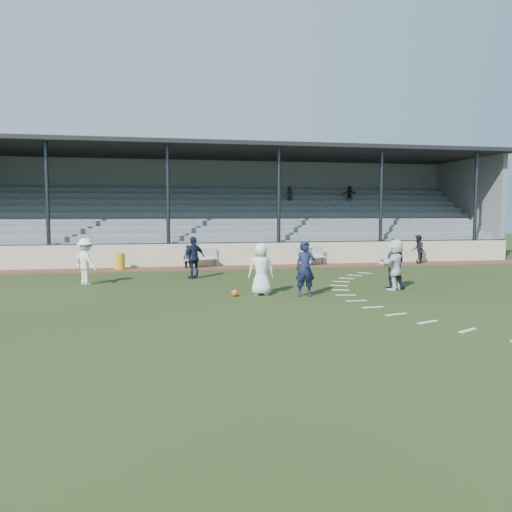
{
  "coord_description": "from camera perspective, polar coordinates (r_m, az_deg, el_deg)",
  "views": [
    {
      "loc": [
        -3.33,
        -15.16,
        2.87
      ],
      "look_at": [
        0.0,
        2.5,
        1.3
      ],
      "focal_mm": 35.0,
      "sensor_mm": 36.0,
      "label": 1
    }
  ],
  "objects": [
    {
      "name": "player_navy_mid",
      "position": [
        19.45,
        15.39,
        -0.87
      ],
      "size": [
        1.13,
        1.02,
        1.89
      ],
      "primitive_type": "imported",
      "rotation": [
        0.0,
        0.0,
        2.73
      ],
      "color": "#141937",
      "rests_on": "ground"
    },
    {
      "name": "player_navy_lead",
      "position": [
        17.08,
        5.66,
        -1.49
      ],
      "size": [
        0.71,
        0.48,
        1.9
      ],
      "primitive_type": "imported",
      "rotation": [
        0.0,
        0.0,
        -0.04
      ],
      "color": "#141937",
      "rests_on": "ground"
    },
    {
      "name": "bench_left",
      "position": [
        26.19,
        -6.41,
        -0.04
      ],
      "size": [
        2.0,
        1.2,
        0.95
      ],
      "rotation": [
        0.0,
        0.0,
        0.39
      ],
      "color": "beige",
      "rests_on": "cinder_track"
    },
    {
      "name": "player_navy_wing",
      "position": [
        21.82,
        -7.1,
        -0.17
      ],
      "size": [
        1.15,
        0.95,
        1.84
      ],
      "primitive_type": "imported",
      "rotation": [
        0.0,
        0.0,
        3.7
      ],
      "color": "#141937",
      "rests_on": "ground"
    },
    {
      "name": "player_white_wing",
      "position": [
        20.91,
        -18.85,
        -0.59
      ],
      "size": [
        1.31,
        1.36,
        1.87
      ],
      "primitive_type": "imported",
      "rotation": [
        0.0,
        0.0,
        2.29
      ],
      "color": "white",
      "rests_on": "ground"
    },
    {
      "name": "bench_right",
      "position": [
        27.07,
        6.17,
        0.12
      ],
      "size": [
        2.0,
        1.21,
        0.95
      ],
      "rotation": [
        0.0,
        0.0,
        0.4
      ],
      "color": "beige",
      "rests_on": "cinder_track"
    },
    {
      "name": "official",
      "position": [
        29.37,
        18.01,
        0.75
      ],
      "size": [
        0.93,
        0.98,
        1.6
      ],
      "primitive_type": "imported",
      "rotation": [
        0.0,
        0.0,
        4.15
      ],
      "color": "black",
      "rests_on": "cinder_track"
    },
    {
      "name": "sub_left_far",
      "position": [
        25.99,
        -7.74,
        -0.15
      ],
      "size": [
        0.64,
        0.28,
        1.08
      ],
      "primitive_type": "imported",
      "rotation": [
        0.0,
        0.0,
        3.11
      ],
      "color": "black",
      "rests_on": "cinder_track"
    },
    {
      "name": "grandstand",
      "position": [
        31.6,
        -4.63,
        3.77
      ],
      "size": [
        34.6,
        9.0,
        6.61
      ],
      "color": "slate",
      "rests_on": "ground"
    },
    {
      "name": "sub_right",
      "position": [
        27.0,
        5.7,
        0.24
      ],
      "size": [
        0.92,
        0.75,
        1.25
      ],
      "primitive_type": "imported",
      "rotation": [
        0.0,
        0.0,
        2.72
      ],
      "color": "black",
      "rests_on": "cinder_track"
    },
    {
      "name": "retaining_wall",
      "position": [
        27.01,
        -3.56,
        0.16
      ],
      "size": [
        34.0,
        0.18,
        1.2
      ],
      "primitive_type": "cube",
      "color": "beige",
      "rests_on": "ground"
    },
    {
      "name": "penalty_arc",
      "position": [
        17.13,
        15.33,
        -4.81
      ],
      "size": [
        3.89,
        14.63,
        0.01
      ],
      "color": "silver",
      "rests_on": "ground"
    },
    {
      "name": "ground",
      "position": [
        15.78,
        1.69,
        -5.49
      ],
      "size": [
        90.0,
        90.0,
        0.0
      ],
      "primitive_type": "plane",
      "color": "#253415",
      "rests_on": "ground"
    },
    {
      "name": "cinder_track",
      "position": [
        26.03,
        -3.27,
        -1.32
      ],
      "size": [
        34.0,
        2.0,
        0.02
      ],
      "primitive_type": "cube",
      "color": "brown",
      "rests_on": "ground"
    },
    {
      "name": "trash_bin",
      "position": [
        25.91,
        -15.31,
        -0.59
      ],
      "size": [
        0.51,
        0.51,
        0.81
      ],
      "primitive_type": "cylinder",
      "color": "gold",
      "rests_on": "cinder_track"
    },
    {
      "name": "sub_left_near",
      "position": [
        25.97,
        -7.85,
        -0.02
      ],
      "size": [
        0.45,
        0.31,
        1.2
      ],
      "primitive_type": "imported",
      "rotation": [
        0.0,
        0.0,
        3.19
      ],
      "color": "black",
      "rests_on": "cinder_track"
    },
    {
      "name": "player_white_lead",
      "position": [
        17.33,
        0.6,
        -1.49
      ],
      "size": [
        0.92,
        0.63,
        1.83
      ],
      "primitive_type": "imported",
      "rotation": [
        0.0,
        0.0,
        3.08
      ],
      "color": "white",
      "rests_on": "ground"
    },
    {
      "name": "football",
      "position": [
        17.14,
        -2.45,
        -4.26
      ],
      "size": [
        0.23,
        0.23,
        0.23
      ],
      "primitive_type": "sphere",
      "color": "#F1500E",
      "rests_on": "ground"
    },
    {
      "name": "player_white_back",
      "position": [
        19.28,
        15.62,
        -0.92
      ],
      "size": [
        1.7,
        1.56,
        1.89
      ],
      "primitive_type": "imported",
      "rotation": [
        0.0,
        0.0,
        3.85
      ],
      "color": "white",
      "rests_on": "ground"
    }
  ]
}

